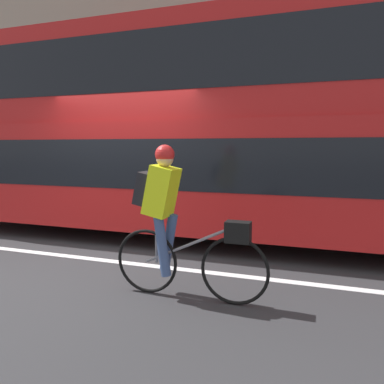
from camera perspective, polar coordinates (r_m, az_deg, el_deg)
ground_plane at (r=5.82m, az=-13.23°, el=-9.88°), size 80.00×80.00×0.00m
road_center_line at (r=5.77m, az=-13.62°, el=-10.03°), size 50.00×0.14×0.01m
sidewalk_curb at (r=10.07m, az=1.54°, el=-2.23°), size 60.00×2.56×0.12m
building_facade at (r=11.60m, az=3.90°, el=19.79°), size 60.00×0.30×8.49m
bus at (r=6.96m, az=-1.66°, el=10.07°), size 9.62×2.51×3.70m
cyclist_on_bike at (r=4.10m, az=-2.84°, el=-3.81°), size 1.76×0.32×1.69m
street_sign_post at (r=10.07m, az=-2.72°, el=6.67°), size 0.36×0.09×2.70m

